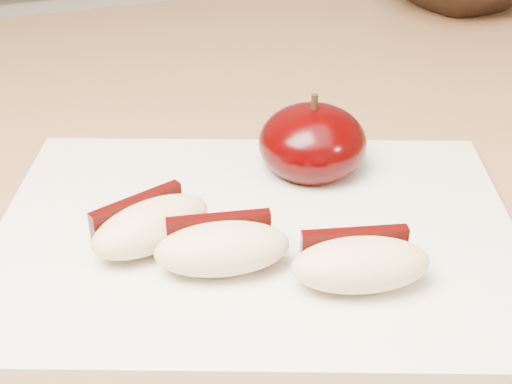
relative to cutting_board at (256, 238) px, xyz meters
name	(u,v)px	position (x,y,z in m)	size (l,w,h in m)	color
back_cabinet	(58,182)	(-0.08, 0.85, -0.44)	(2.40, 0.62, 0.94)	silver
cutting_board	(256,238)	(0.00, 0.00, 0.00)	(0.29, 0.22, 0.01)	silver
apple_half	(313,143)	(0.06, 0.05, 0.02)	(0.08, 0.08, 0.06)	black
apple_wedge_a	(150,225)	(-0.06, 0.01, 0.02)	(0.08, 0.06, 0.03)	#D7BA88
apple_wedge_b	(222,247)	(-0.03, -0.03, 0.02)	(0.08, 0.05, 0.03)	#D7BA88
apple_wedge_c	(360,263)	(0.03, -0.06, 0.02)	(0.08, 0.05, 0.03)	#D7BA88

